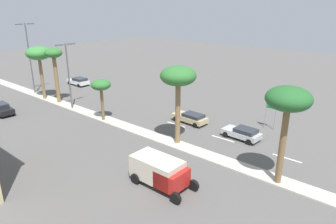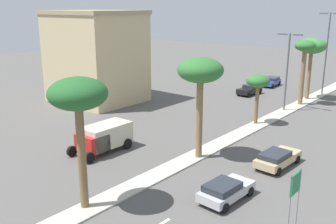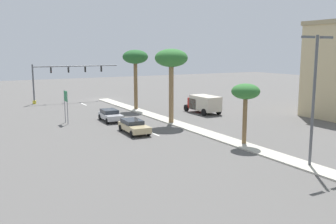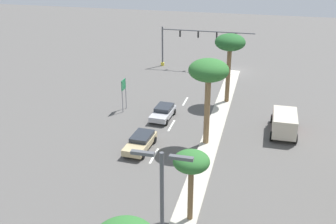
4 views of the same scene
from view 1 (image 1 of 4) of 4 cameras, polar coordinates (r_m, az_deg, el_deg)
name	(u,v)px [view 1 (image 1 of 4)]	position (r m, az deg, el deg)	size (l,w,h in m)	color
ground_plane	(138,131)	(35.96, -5.52, -3.57)	(160.00, 160.00, 0.00)	#565451
median_curb	(94,115)	(41.96, -13.55, -0.56)	(1.80, 75.16, 0.12)	#B7B2A3
lane_stripe_rear	(287,158)	(31.86, 21.24, -8.02)	(0.20, 2.80, 0.01)	silver
lane_stripe_trailing	(223,139)	(34.37, 10.15, -4.91)	(0.20, 2.80, 0.01)	silver
lane_stripe_mid	(176,124)	(37.77, 1.53, -2.33)	(0.20, 2.80, 0.01)	silver
directional_road_sign	(271,108)	(37.64, 18.68, 0.75)	(0.10, 1.27, 3.67)	gray
palm_tree_trailing	(288,102)	(24.74, 21.44, 1.73)	(3.47, 3.47, 8.11)	brown
palm_tree_rear	(178,78)	(30.50, 1.90, 6.28)	(3.63, 3.63, 8.19)	olive
palm_tree_front	(101,86)	(38.63, -12.36, 4.71)	(2.43, 2.43, 5.21)	brown
palm_tree_left	(54,58)	(47.56, -20.44, 9.38)	(2.53, 2.53, 8.02)	olive
palm_tree_center	(39,54)	(50.35, -22.91, 9.84)	(3.70, 3.70, 8.04)	olive
street_lamp_right	(68,71)	(44.17, -18.07, 7.29)	(2.90, 0.24, 9.01)	#515459
street_lamp_far	(29,54)	(54.39, -24.39, 9.83)	(2.90, 0.24, 11.17)	#515459
sedan_tan_far	(190,118)	(38.14, 4.20, -1.03)	(2.17, 4.64, 1.29)	tan
sedan_silver_rear	(242,133)	(34.49, 13.67, -3.79)	(2.17, 4.21, 1.31)	#B2B2B7
sedan_white_center	(79,81)	(58.69, -16.29, 5.54)	(2.12, 4.54, 1.41)	silver
sedan_black_right	(2,109)	(46.78, -28.51, 0.55)	(2.09, 4.26, 1.42)	black
box_truck	(161,171)	(25.03, -1.29, -10.99)	(2.54, 5.43, 2.31)	#B21E19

